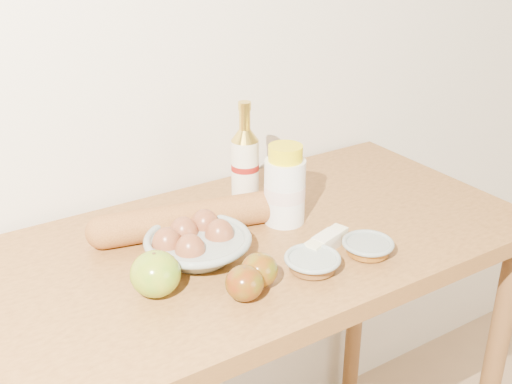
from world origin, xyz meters
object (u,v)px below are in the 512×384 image
cream_bottle (285,187)px  table (248,290)px  egg_bowl (196,243)px  bourbon_bottle (245,167)px  baguette (187,219)px

cream_bottle → table: bearing=-145.4°
cream_bottle → egg_bowl: 0.24m
table → bourbon_bottle: 0.27m
table → bourbon_bottle: bourbon_bottle is taller
bourbon_bottle → egg_bowl: bourbon_bottle is taller
cream_bottle → bourbon_bottle: bearing=133.0°
bourbon_bottle → cream_bottle: 0.11m
cream_bottle → baguette: (-0.20, 0.06, -0.05)m
table → egg_bowl: size_ratio=4.61×
table → egg_bowl: (-0.12, -0.00, 0.15)m
baguette → bourbon_bottle: bearing=24.3°
table → bourbon_bottle: (0.07, 0.12, 0.23)m
egg_bowl → baguette: 0.10m
bourbon_bottle → egg_bowl: (-0.19, -0.13, -0.07)m
table → baguette: bearing=135.5°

